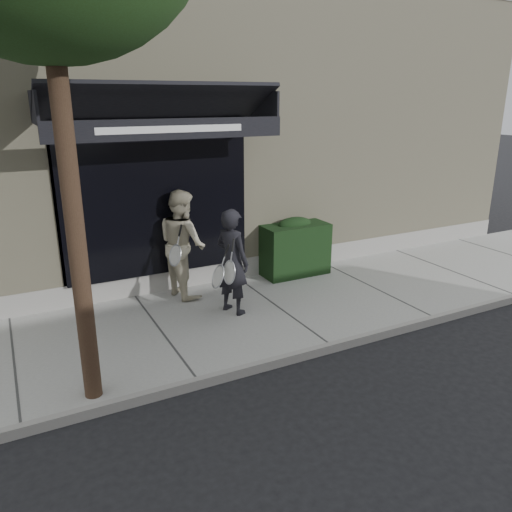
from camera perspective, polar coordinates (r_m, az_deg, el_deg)
ground at (r=8.46m, az=2.31°, el=-6.42°), size 80.00×80.00×0.00m
sidewalk at (r=8.43m, az=2.32°, el=-6.04°), size 20.00×3.00×0.12m
curb at (r=7.26m, az=8.46°, el=-10.30°), size 20.00×0.10×0.14m
building_facade at (r=12.28m, az=-9.40°, el=14.14°), size 14.30×8.04×5.64m
hedge at (r=9.76m, az=4.36°, el=1.02°), size 1.30×0.70×1.14m
pedestrian_front at (r=7.88m, az=-2.75°, el=-0.66°), size 0.78×0.90×1.71m
pedestrian_back at (r=8.67m, az=-8.41°, el=1.44°), size 0.86×1.02×1.87m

